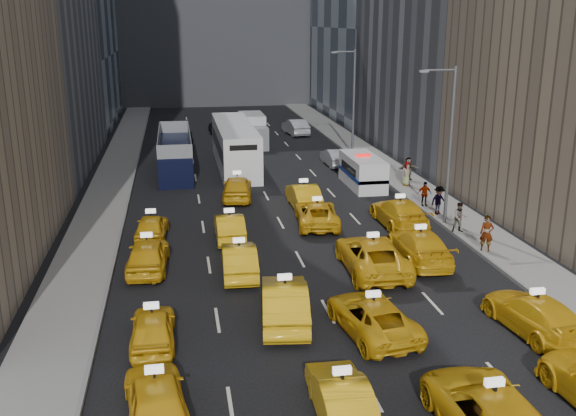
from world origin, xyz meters
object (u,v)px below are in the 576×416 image
(taxi_1, at_px, (341,398))
(city_bus, at_px, (235,146))
(taxi_2, at_px, (491,413))
(pedestrian_0, at_px, (487,233))
(taxi_0, at_px, (156,398))
(nypd_van, at_px, (363,172))
(double_decker, at_px, (175,153))
(box_truck, at_px, (253,130))

(taxi_1, height_order, city_bus, city_bus)
(taxi_2, relative_size, pedestrian_0, 3.04)
(taxi_0, relative_size, nypd_van, 0.79)
(double_decker, relative_size, city_bus, 0.80)
(taxi_0, distance_m, taxi_1, 5.46)
(taxi_0, distance_m, double_decker, 32.41)
(taxi_2, height_order, city_bus, city_bus)
(taxi_1, bearing_deg, taxi_0, -7.78)
(taxi_1, relative_size, box_truck, 0.66)
(taxi_0, bearing_deg, pedestrian_0, -150.84)
(city_bus, bearing_deg, taxi_1, -96.54)
(double_decker, xyz_separation_m, pedestrian_0, (15.36, -20.87, -0.47))
(double_decker, bearing_deg, box_truck, 54.91)
(box_truck, relative_size, pedestrian_0, 3.50)
(taxi_0, bearing_deg, double_decker, -97.73)
(taxi_0, height_order, nypd_van, nypd_van)
(nypd_van, height_order, double_decker, double_decker)
(taxi_1, distance_m, pedestrian_0, 16.39)
(taxi_1, height_order, taxi_2, taxi_2)
(taxi_0, distance_m, nypd_van, 29.14)
(nypd_van, distance_m, double_decker, 14.66)
(taxi_1, distance_m, taxi_2, 4.25)
(taxi_0, relative_size, pedestrian_0, 2.37)
(nypd_van, height_order, pedestrian_0, nypd_van)
(double_decker, distance_m, city_bus, 4.87)
(taxi_0, xyz_separation_m, city_bus, (5.50, 33.56, 0.96))
(nypd_van, bearing_deg, double_decker, 148.98)
(nypd_van, height_order, city_bus, city_bus)
(taxi_0, bearing_deg, box_truck, -107.10)
(taxi_0, xyz_separation_m, taxi_2, (9.34, -2.43, 0.03))
(double_decker, xyz_separation_m, city_bus, (4.73, 1.17, 0.16))
(double_decker, distance_m, pedestrian_0, 25.92)
(nypd_van, xyz_separation_m, double_decker, (-13.02, 6.72, 0.49))
(taxi_2, bearing_deg, double_decker, -77.25)
(double_decker, xyz_separation_m, box_truck, (7.25, 9.93, -0.14))
(double_decker, relative_size, box_truck, 1.67)
(taxi_1, bearing_deg, double_decker, -80.92)
(taxi_1, relative_size, taxi_2, 0.76)
(taxi_2, bearing_deg, box_truck, -89.39)
(taxi_2, relative_size, box_truck, 0.87)
(taxi_1, xyz_separation_m, nypd_van, (8.40, 26.52, 0.36))
(nypd_van, height_order, box_truck, box_truck)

